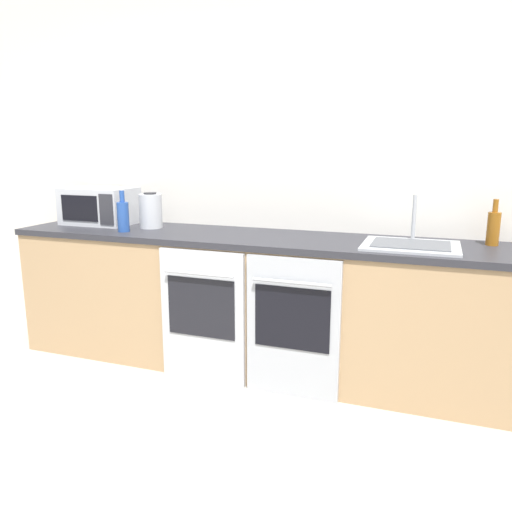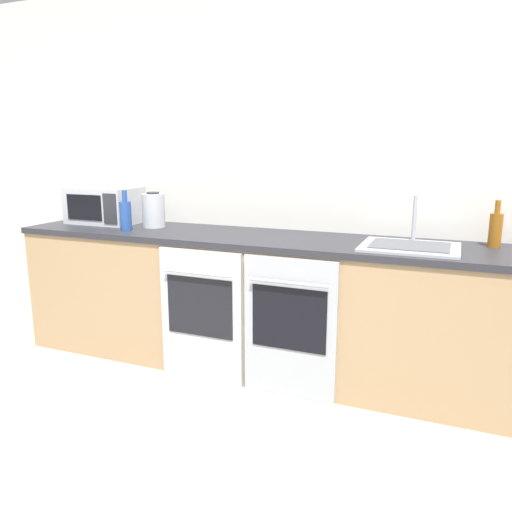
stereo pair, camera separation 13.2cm
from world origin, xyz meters
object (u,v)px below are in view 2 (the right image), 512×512
at_px(oven_left, 201,315).
at_px(kettle, 154,210).
at_px(bottle_blue, 126,215).
at_px(bottle_amber, 496,229).
at_px(microwave, 105,205).
at_px(oven_right, 289,328).
at_px(sink, 410,246).

distance_m(oven_left, kettle, 0.91).
distance_m(bottle_blue, bottle_amber, 2.33).
height_order(bottle_blue, kettle, bottle_blue).
bearing_deg(bottle_amber, oven_left, -163.08).
relative_size(bottle_amber, kettle, 1.08).
bearing_deg(kettle, microwave, 175.19).
relative_size(oven_left, bottle_amber, 3.15).
bearing_deg(bottle_blue, oven_left, -15.14).
height_order(oven_right, kettle, kettle).
bearing_deg(microwave, sink, -3.60).
relative_size(microwave, sink, 0.95).
xyz_separation_m(oven_left, bottle_blue, (-0.67, 0.18, 0.58)).
height_order(bottle_amber, sink, sink).
relative_size(microwave, bottle_amber, 1.89).
xyz_separation_m(bottle_amber, kettle, (-2.22, -0.11, 0.02)).
relative_size(oven_left, oven_right, 1.00).
height_order(oven_right, bottle_blue, bottle_blue).
bearing_deg(oven_left, kettle, 146.10).
relative_size(bottle_blue, bottle_amber, 1.03).
distance_m(bottle_amber, kettle, 2.22).
bearing_deg(sink, microwave, 176.40).
relative_size(oven_left, microwave, 1.67).
distance_m(microwave, sink, 2.25).
distance_m(bottle_amber, sink, 0.50).
xyz_separation_m(microwave, kettle, (0.46, -0.04, -0.01)).
distance_m(bottle_blue, sink, 1.87).
height_order(microwave, bottle_blue, bottle_blue).
distance_m(oven_left, sink, 1.33).
height_order(oven_left, kettle, kettle).
bearing_deg(bottle_blue, sink, 3.28).
bearing_deg(oven_right, oven_left, 180.00).
bearing_deg(microwave, oven_left, -22.38).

